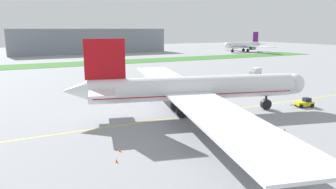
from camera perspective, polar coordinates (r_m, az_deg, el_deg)
name	(u,v)px	position (r m, az deg, el deg)	size (l,w,h in m)	color
ground_plane	(206,117)	(68.03, 6.79, -3.93)	(600.00, 600.00, 0.00)	gray
apron_taxi_line	(200,114)	(70.07, 5.62, -3.44)	(280.00, 0.36, 0.01)	yellow
grass_median_strip	(80,64)	(176.14, -15.20, 5.26)	(320.00, 24.00, 0.10)	#38722D
airliner_foreground	(191,89)	(69.12, 4.12, 1.03)	(52.20, 84.95, 16.14)	white
pushback_tug	(305,103)	(82.35, 22.96, -1.36)	(5.98, 3.17, 2.15)	yellow
ground_crew_wingwalker_port	(284,132)	(58.12, 19.80, -6.26)	(0.29, 0.55, 1.59)	black
ground_crew_marshaller_front	(237,148)	(48.73, 12.01, -9.13)	(0.52, 0.47, 1.73)	black
traffic_cone_near_nose	(120,149)	(49.67, -8.54, -9.55)	(0.36, 0.36, 0.58)	#F2590C
traffic_cone_port_wing	(116,160)	(45.96, -9.08, -11.35)	(0.36, 0.36, 0.58)	#F2590C
service_truck_baggage_loader	(256,72)	(130.83, 15.17, 3.92)	(6.08, 3.90, 3.08)	white
parked_airliner_far_outer	(244,45)	(266.48, 13.25, 8.47)	(38.08, 58.25, 15.58)	white
terminal_building	(90,41)	(252.31, -13.57, 9.15)	(114.12, 20.00, 18.00)	gray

